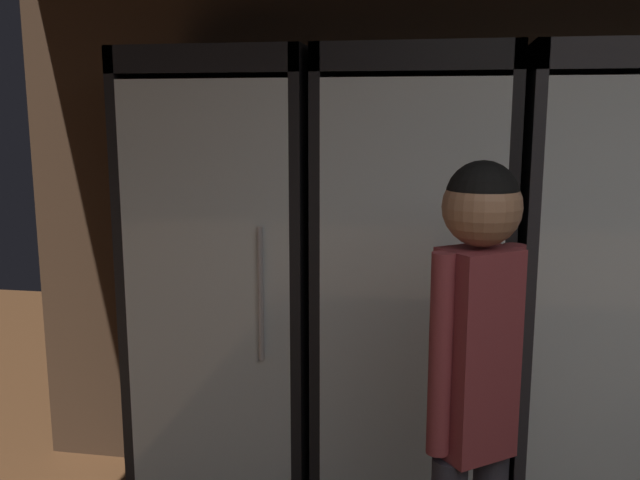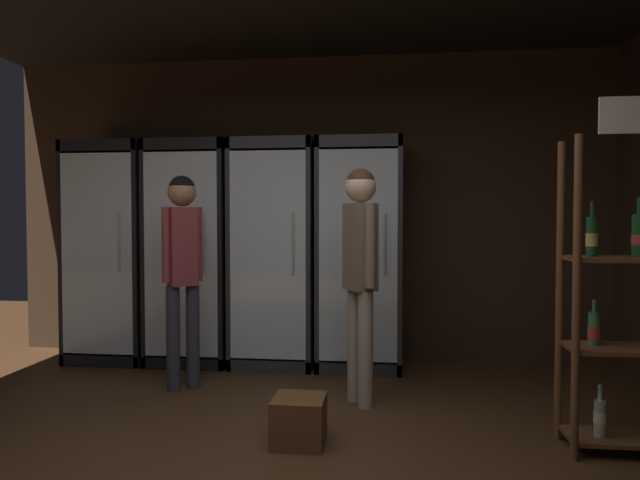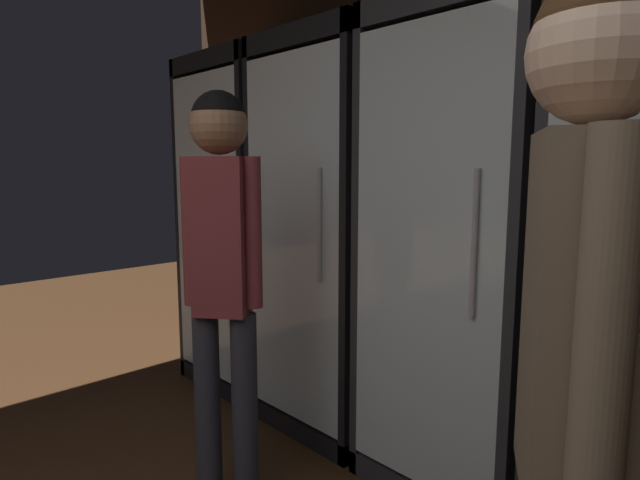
# 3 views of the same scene
# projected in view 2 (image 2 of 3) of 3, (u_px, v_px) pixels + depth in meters

# --- Properties ---
(wall_back) EXTENTS (6.00, 0.06, 2.80)m
(wall_back) POSITION_uv_depth(u_px,v_px,m) (324.00, 207.00, 5.40)
(wall_back) COLOR #382619
(wall_back) RESTS_ON ground
(cooler_far_left) EXTENTS (0.72, 0.68, 1.98)m
(cooler_far_left) POSITION_uv_depth(u_px,v_px,m) (117.00, 254.00, 5.31)
(cooler_far_left) COLOR black
(cooler_far_left) RESTS_ON ground
(cooler_left) EXTENTS (0.72, 0.68, 1.98)m
(cooler_left) POSITION_uv_depth(u_px,v_px,m) (195.00, 254.00, 5.22)
(cooler_left) COLOR black
(cooler_left) RESTS_ON ground
(cooler_center) EXTENTS (0.72, 0.68, 1.98)m
(cooler_center) POSITION_uv_depth(u_px,v_px,m) (276.00, 255.00, 5.13)
(cooler_center) COLOR #2B2B30
(cooler_center) RESTS_ON ground
(cooler_right) EXTENTS (0.72, 0.68, 1.98)m
(cooler_right) POSITION_uv_depth(u_px,v_px,m) (360.00, 256.00, 5.04)
(cooler_right) COLOR #2B2B30
(cooler_right) RESTS_ON ground
(shopper_near) EXTENTS (0.26, 0.24, 1.62)m
(shopper_near) POSITION_uv_depth(u_px,v_px,m) (182.00, 256.00, 4.31)
(shopper_near) COLOR #2D2D38
(shopper_near) RESTS_ON ground
(shopper_far) EXTENTS (0.26, 0.33, 1.64)m
(shopper_far) POSITION_uv_depth(u_px,v_px,m) (360.00, 257.00, 3.96)
(shopper_far) COLOR gray
(shopper_far) RESTS_ON ground
(wine_crate_floor) EXTENTS (0.30, 0.30, 0.27)m
(wine_crate_floor) POSITION_uv_depth(u_px,v_px,m) (299.00, 421.00, 3.28)
(wine_crate_floor) COLOR brown
(wine_crate_floor) RESTS_ON ground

